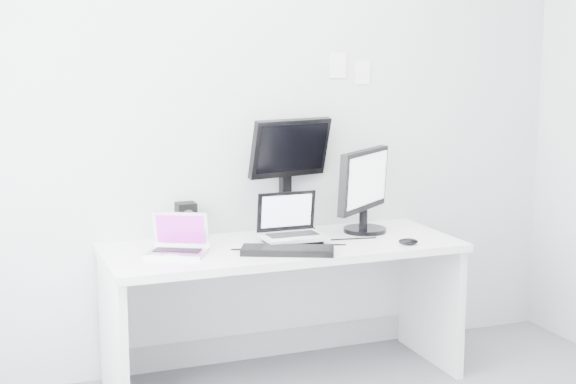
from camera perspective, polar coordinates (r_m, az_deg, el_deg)
name	(u,v)px	position (r m, az deg, el deg)	size (l,w,h in m)	color
back_wall	(260,117)	(4.47, -1.93, 5.15)	(3.60, 3.60, 0.00)	silver
desk	(283,313)	(4.34, -0.34, -8.26)	(1.80, 0.70, 0.73)	white
macbook	(176,234)	(4.04, -7.65, -2.84)	(0.28, 0.21, 0.21)	#BABAC0
speaker	(186,221)	(4.34, -6.97, -2.00)	(0.10, 0.10, 0.20)	black
dell_laptop	(293,218)	(4.23, 0.38, -1.80)	(0.31, 0.24, 0.26)	silver
rear_monitor	(288,174)	(4.48, 0.01, 1.26)	(0.47, 0.17, 0.63)	black
samsung_monitor	(365,190)	(4.50, 5.31, 0.16)	(0.51, 0.23, 0.47)	black
keyboard	(288,250)	(4.04, -0.02, -4.01)	(0.45, 0.16, 0.03)	black
mouse	(408,241)	(4.27, 8.21, -3.36)	(0.10, 0.06, 0.03)	black
wall_note_0	(338,65)	(4.62, 3.42, 8.64)	(0.10, 0.00, 0.14)	white
wall_note_1	(362,72)	(4.69, 5.10, 8.14)	(0.09, 0.00, 0.13)	white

